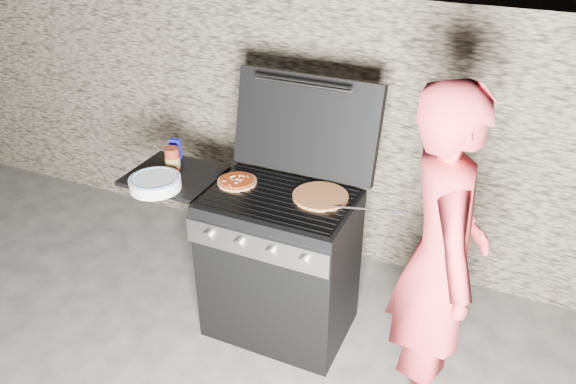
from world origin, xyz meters
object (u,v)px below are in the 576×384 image
at_px(pizza_topped, 237,181).
at_px(person, 440,260).
at_px(sauce_jar, 172,158).
at_px(gas_grill, 242,254).

distance_m(pizza_topped, person, 1.18).
bearing_deg(sauce_jar, gas_grill, -6.44).
height_order(sauce_jar, person, person).
bearing_deg(person, pizza_topped, 59.75).
distance_m(pizza_topped, sauce_jar, 0.43).
xyz_separation_m(sauce_jar, person, (1.59, -0.20, -0.10)).
bearing_deg(sauce_jar, person, -7.34).
bearing_deg(pizza_topped, gas_grill, -55.21).
xyz_separation_m(gas_grill, sauce_jar, (-0.46, 0.05, 0.51)).
height_order(gas_grill, person, person).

